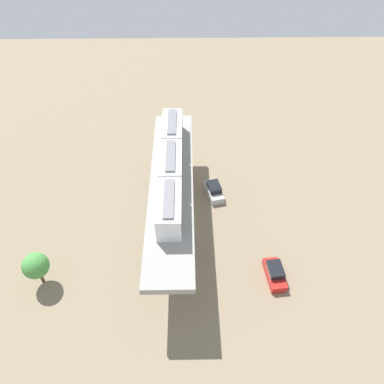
{
  "coord_description": "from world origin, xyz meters",
  "views": [
    {
      "loc": [
        2.0,
        -32.44,
        37.61
      ],
      "look_at": [
        2.5,
        1.26,
        4.3
      ],
      "focal_mm": 34.83,
      "sensor_mm": 36.0,
      "label": 1
    }
  ],
  "objects": [
    {
      "name": "viaduct",
      "position": [
        0.0,
        0.0,
        5.46
      ],
      "size": [
        5.2,
        28.85,
        7.17
      ],
      "color": "#999691",
      "rests_on": "ground"
    },
    {
      "name": "tree_near_viaduct",
      "position": [
        -14.85,
        -8.82,
        3.11
      ],
      "size": [
        2.95,
        2.95,
        4.61
      ],
      "color": "brown",
      "rests_on": "ground"
    },
    {
      "name": "train",
      "position": [
        0.0,
        1.26,
        8.7
      ],
      "size": [
        2.64,
        20.5,
        3.24
      ],
      "color": "white",
      "rests_on": "viaduct"
    },
    {
      "name": "parked_car_silver",
      "position": [
        5.67,
        5.11,
        0.74
      ],
      "size": [
        2.71,
        4.5,
        1.76
      ],
      "rotation": [
        0.0,
        0.0,
        0.23
      ],
      "color": "#B2B5BA",
      "rests_on": "ground"
    },
    {
      "name": "parked_car_red",
      "position": [
        11.91,
        -8.66,
        0.74
      ],
      "size": [
        2.25,
        4.37,
        1.76
      ],
      "rotation": [
        0.0,
        0.0,
        0.11
      ],
      "color": "red",
      "rests_on": "ground"
    },
    {
      "name": "ground_plane",
      "position": [
        0.0,
        0.0,
        0.0
      ],
      "size": [
        120.0,
        120.0,
        0.0
      ],
      "primitive_type": "plane",
      "color": "#84755B"
    }
  ]
}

